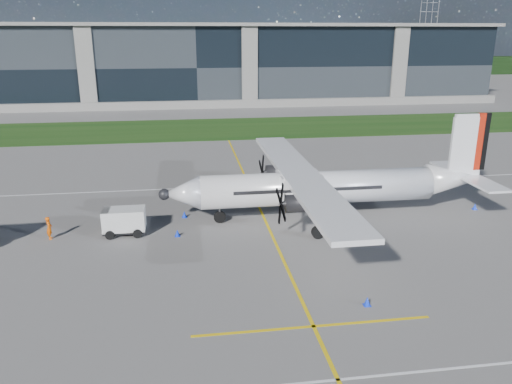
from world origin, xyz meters
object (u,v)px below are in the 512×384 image
Objects in this scene: safety_cone_tail at (475,206)px; safety_cone_portwing at (367,301)px; baggage_tug at (124,222)px; ground_crew_person at (49,226)px; safety_cone_nose_port at (177,233)px; pylon_east at (428,30)px; safety_cone_stbdwing at (272,169)px; safety_cone_nose_stbd at (184,214)px; safety_cone_fwd at (140,227)px; turboprop_aircraft at (330,168)px.

safety_cone_portwing is (-14.07, -13.21, 0.00)m from safety_cone_tail.
baggage_tug is at bearing -177.45° from safety_cone_tail.
safety_cone_nose_port is at bearing -102.03° from ground_crew_person.
pylon_east is 60.00× the size of safety_cone_stbdwing.
safety_cone_tail and safety_cone_portwing have the same top height.
safety_cone_nose_stbd and safety_cone_portwing have the same top height.
baggage_tug is at bearing -131.54° from safety_cone_stbdwing.
safety_cone_nose_stbd is 1.00× the size of safety_cone_portwing.
safety_cone_nose_port is 1.00× the size of safety_cone_fwd.
baggage_tug reaches higher than ground_crew_person.
safety_cone_fwd is at bearing 150.18° from safety_cone_nose_port.
safety_cone_portwing is (18.76, -11.79, -0.69)m from ground_crew_person.
safety_cone_fwd is at bearing -178.57° from safety_cone_tail.
safety_cone_stbdwing is 19.13m from safety_cone_fwd.
turboprop_aircraft reaches higher than safety_cone_fwd.
safety_cone_nose_stbd is at bearing 172.19° from turboprop_aircraft.
safety_cone_stbdwing is at bearing 58.97° from safety_cone_nose_port.
pylon_east is 173.99m from safety_cone_portwing.
pylon_east reaches higher than safety_cone_stbdwing.
safety_cone_tail is 1.00× the size of safety_cone_portwing.
ground_crew_person reaches higher than safety_cone_stbdwing.
baggage_tug is 6.29× the size of safety_cone_tail.
safety_cone_portwing is (-78.70, -154.47, -14.75)m from pylon_east.
turboprop_aircraft is 8.37× the size of baggage_tug.
baggage_tug reaches higher than safety_cone_fwd.
safety_cone_fwd is at bearing -122.77° from pylon_east.
ground_crew_person is 3.75× the size of safety_cone_fwd.
baggage_tug is 5.09m from ground_crew_person.
turboprop_aircraft is at bearing 82.81° from safety_cone_portwing.
baggage_tug is 1.68× the size of ground_crew_person.
safety_cone_tail and safety_cone_nose_port have the same top height.
ground_crew_person reaches higher than safety_cone_tail.
safety_cone_nose_stbd is 1.00× the size of safety_cone_tail.
safety_cone_nose_stbd is 3.92m from safety_cone_fwd.
turboprop_aircraft is 15.69m from baggage_tug.
turboprop_aircraft is at bearing -118.61° from pylon_east.
safety_cone_nose_stbd is 1.00× the size of safety_cone_nose_port.
safety_cone_tail is 26.75m from safety_cone_fwd.
safety_cone_fwd and safety_cone_portwing have the same top height.
baggage_tug is 6.29× the size of safety_cone_fwd.
safety_cone_tail is 1.00× the size of safety_cone_fwd.
safety_cone_fwd is at bearing 135.28° from safety_cone_portwing.
ground_crew_person is 32.87m from safety_cone_tail.
safety_cone_stbdwing is 27.11m from safety_cone_portwing.
safety_cone_tail is (27.75, 1.24, -0.69)m from baggage_tug.
pylon_east is at bearing 57.05° from baggage_tug.
safety_cone_tail is at bearing -44.11° from safety_cone_stbdwing.
baggage_tug is at bearing -94.82° from ground_crew_person.
safety_cone_tail is 24.14m from safety_cone_nose_port.
safety_cone_nose_port is at bearing -174.74° from safety_cone_tail.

